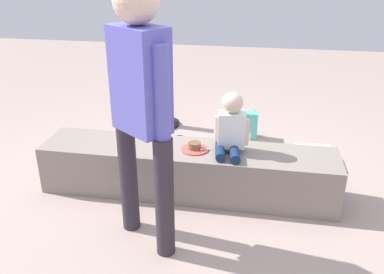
{
  "coord_description": "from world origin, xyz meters",
  "views": [
    {
      "loc": [
        0.57,
        -2.94,
        1.83
      ],
      "look_at": [
        0.09,
        -0.32,
        0.65
      ],
      "focal_mm": 38.58,
      "sensor_mm": 36.0,
      "label": 1
    }
  ],
  "objects": [
    {
      "name": "child_seated",
      "position": [
        0.34,
        0.0,
        0.61
      ],
      "size": [
        0.28,
        0.33,
        0.48
      ],
      "color": "#142A4E",
      "rests_on": "concrete_ledge"
    },
    {
      "name": "party_cup_red",
      "position": [
        0.32,
        0.45,
        0.06
      ],
      "size": [
        0.08,
        0.08,
        0.12
      ],
      "primitive_type": "cylinder",
      "color": "red",
      "rests_on": "ground_plane"
    },
    {
      "name": "handbag_black_leather",
      "position": [
        -0.17,
        0.5,
        0.1
      ],
      "size": [
        0.27,
        0.15,
        0.29
      ],
      "color": "black",
      "rests_on": "ground_plane"
    },
    {
      "name": "water_bottle_far_side",
      "position": [
        0.44,
        0.95,
        0.09
      ],
      "size": [
        0.07,
        0.07,
        0.2
      ],
      "color": "silver",
      "rests_on": "ground_plane"
    },
    {
      "name": "cake_plate",
      "position": [
        0.06,
        -0.02,
        0.42
      ],
      "size": [
        0.22,
        0.22,
        0.07
      ],
      "color": "#E0594C",
      "rests_on": "concrete_ledge"
    },
    {
      "name": "gift_bag",
      "position": [
        0.41,
        1.22,
        0.15
      ],
      "size": [
        0.25,
        0.13,
        0.34
      ],
      "color": "#59C6B2",
      "rests_on": "ground_plane"
    },
    {
      "name": "railing_post",
      "position": [
        -0.55,
        1.4,
        0.42
      ],
      "size": [
        0.36,
        0.36,
        1.13
      ],
      "color": "black",
      "rests_on": "ground_plane"
    },
    {
      "name": "water_bottle_near_gift",
      "position": [
        -0.46,
        0.79,
        0.09
      ],
      "size": [
        0.08,
        0.08,
        0.19
      ],
      "color": "silver",
      "rests_on": "ground_plane"
    },
    {
      "name": "ground_plane",
      "position": [
        0.0,
        0.0,
        0.0
      ],
      "size": [
        12.0,
        12.0,
        0.0
      ],
      "primitive_type": "plane",
      "color": "#AB958B"
    },
    {
      "name": "adult_standing",
      "position": [
        -0.16,
        -0.67,
        1.04
      ],
      "size": [
        0.44,
        0.38,
        1.73
      ],
      "color": "#302830",
      "rests_on": "ground_plane"
    },
    {
      "name": "concrete_ledge",
      "position": [
        0.0,
        0.0,
        0.2
      ],
      "size": [
        2.4,
        0.48,
        0.4
      ],
      "primitive_type": "cube",
      "color": "gray",
      "rests_on": "ground_plane"
    },
    {
      "name": "cake_box_white",
      "position": [
        1.07,
        0.7,
        0.07
      ],
      "size": [
        0.34,
        0.29,
        0.14
      ],
      "primitive_type": "cube",
      "rotation": [
        0.0,
        0.0,
        0.01
      ],
      "color": "white",
      "rests_on": "ground_plane"
    }
  ]
}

